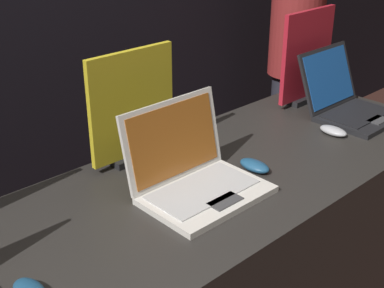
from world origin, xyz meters
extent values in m
cube|color=silver|center=(-0.01, 0.28, 0.98)|extent=(0.37, 0.25, 0.02)
cube|color=#B7B7B7|center=(-0.01, 0.30, 0.99)|extent=(0.33, 0.18, 0.00)
cube|color=#3F3F42|center=(-0.01, 0.20, 0.99)|extent=(0.10, 0.06, 0.00)
cube|color=silver|center=(-0.01, 0.43, 1.11)|extent=(0.37, 0.07, 0.25)
cube|color=#A5591E|center=(-0.01, 0.42, 1.11)|extent=(0.33, 0.05, 0.22)
ellipsoid|color=navy|center=(0.23, 0.30, 0.98)|extent=(0.06, 0.12, 0.03)
cube|color=black|center=(-0.01, 0.63, 0.98)|extent=(0.18, 0.07, 0.02)
cube|color=gold|center=(-0.01, 0.63, 1.17)|extent=(0.33, 0.02, 0.36)
cube|color=black|center=(0.88, 0.29, 0.98)|extent=(0.32, 0.25, 0.02)
cube|color=black|center=(0.88, 0.31, 0.99)|extent=(0.28, 0.18, 0.00)
cube|color=#3F3F42|center=(0.88, 0.21, 0.99)|extent=(0.09, 0.06, 0.00)
cube|color=black|center=(0.88, 0.46, 1.10)|extent=(0.32, 0.10, 0.24)
cube|color=#194C99|center=(0.88, 0.45, 1.11)|extent=(0.29, 0.08, 0.21)
ellipsoid|color=#B2B2B7|center=(0.67, 0.28, 0.98)|extent=(0.06, 0.11, 0.03)
cube|color=black|center=(0.88, 0.57, 0.98)|extent=(0.18, 0.07, 0.02)
cube|color=red|center=(0.88, 0.57, 1.18)|extent=(0.32, 0.02, 0.38)
cylinder|color=#282833|center=(1.62, 1.17, 0.40)|extent=(0.25, 0.25, 0.79)
cylinder|color=maroon|center=(1.62, 1.17, 1.13)|extent=(0.31, 0.31, 0.66)
camera|label=1|loc=(-0.99, -0.70, 1.81)|focal=50.00mm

